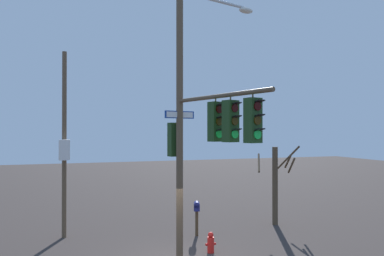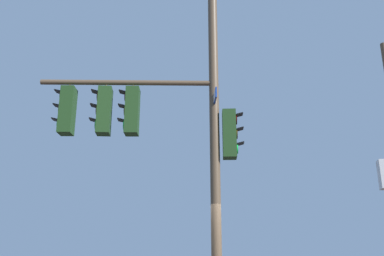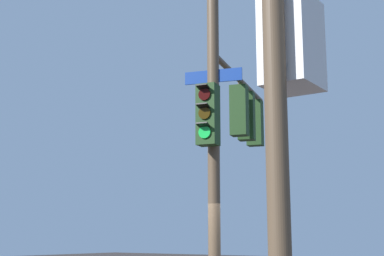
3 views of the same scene
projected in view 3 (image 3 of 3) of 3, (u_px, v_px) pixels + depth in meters
The scene contains 2 objects.
main_signal_pole_assembly at pixel (220, 88), 11.44m from camera, with size 3.62×4.91×9.38m.
secondary_pole_assembly at pixel (281, 24), 4.75m from camera, with size 0.43×0.71×7.57m.
Camera 3 is at (5.36, -8.54, 1.95)m, focal length 52.91 mm.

